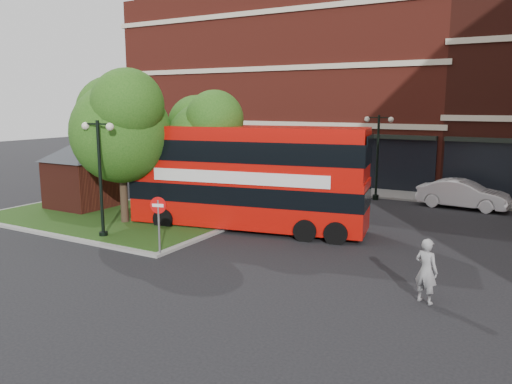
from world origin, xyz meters
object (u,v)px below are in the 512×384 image
Objects in this scene: bus at (247,171)px; car_white at (463,194)px; car_silver at (321,184)px; woman at (426,271)px.

bus is 12.72m from car_white.
car_white is at bearing 40.13° from bus.
car_silver is 0.80× the size of car_white.
car_white is at bearing -65.78° from woman.
car_silver is 8.33m from car_white.
woman is at bearing -171.70° from car_white.
car_white is (8.33, 0.00, 0.13)m from car_silver.
woman is at bearing -39.44° from bus.
bus reaches higher than car_white.
car_white is (-0.95, 14.59, -0.18)m from woman.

